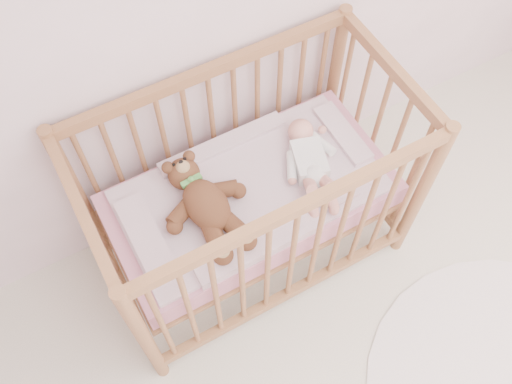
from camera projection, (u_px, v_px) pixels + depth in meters
crib at (250, 197)px, 2.48m from camera, size 1.36×0.76×1.00m
mattress at (250, 199)px, 2.49m from camera, size 1.22×0.62×0.13m
blanket at (250, 190)px, 2.43m from camera, size 1.10×0.58×0.06m
baby at (310, 158)px, 2.42m from camera, size 0.38×0.55×0.12m
teddy_bear at (207, 205)px, 2.29m from camera, size 0.42×0.57×0.15m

